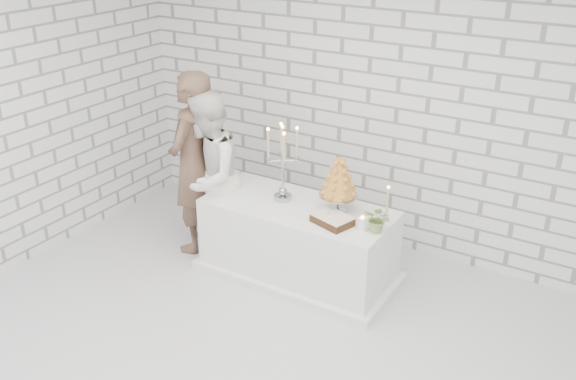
# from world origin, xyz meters

# --- Properties ---
(ground) EXTENTS (6.00, 5.00, 0.01)m
(ground) POSITION_xyz_m (0.00, 0.00, 0.00)
(ground) COLOR silver
(ground) RESTS_ON ground
(wall_back) EXTENTS (6.00, 0.01, 3.00)m
(wall_back) POSITION_xyz_m (0.00, 2.50, 1.50)
(wall_back) COLOR white
(wall_back) RESTS_ON ground
(cake_table) EXTENTS (1.80, 0.80, 0.75)m
(cake_table) POSITION_xyz_m (-0.49, 1.45, 0.38)
(cake_table) COLOR white
(cake_table) RESTS_ON ground
(groom) EXTENTS (0.59, 0.77, 1.89)m
(groom) POSITION_xyz_m (-1.70, 1.40, 0.94)
(groom) COLOR brown
(groom) RESTS_ON ground
(bride) EXTENTS (0.91, 1.01, 1.72)m
(bride) POSITION_xyz_m (-1.47, 1.36, 0.86)
(bride) COLOR white
(bride) RESTS_ON ground
(candelabra) EXTENTS (0.34, 0.34, 0.75)m
(candelabra) POSITION_xyz_m (-0.69, 1.49, 1.12)
(candelabra) COLOR #9999A3
(candelabra) RESTS_ON cake_table
(croquembouche) EXTENTS (0.44, 0.44, 0.55)m
(croquembouche) POSITION_xyz_m (-0.12, 1.54, 1.03)
(croquembouche) COLOR #B16C27
(croquembouche) RESTS_ON cake_table
(chocolate_cake) EXTENTS (0.39, 0.33, 0.08)m
(chocolate_cake) POSITION_xyz_m (-0.06, 1.30, 0.79)
(chocolate_cake) COLOR black
(chocolate_cake) RESTS_ON cake_table
(pillar_candle) EXTENTS (0.08, 0.08, 0.12)m
(pillar_candle) POSITION_xyz_m (0.22, 1.32, 0.81)
(pillar_candle) COLOR white
(pillar_candle) RESTS_ON cake_table
(extra_taper) EXTENTS (0.07, 0.07, 0.32)m
(extra_taper) POSITION_xyz_m (0.33, 1.60, 0.91)
(extra_taper) COLOR #C7AE92
(extra_taper) RESTS_ON cake_table
(flowers) EXTENTS (0.23, 0.20, 0.24)m
(flowers) POSITION_xyz_m (0.34, 1.37, 0.87)
(flowers) COLOR #4C6837
(flowers) RESTS_ON cake_table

